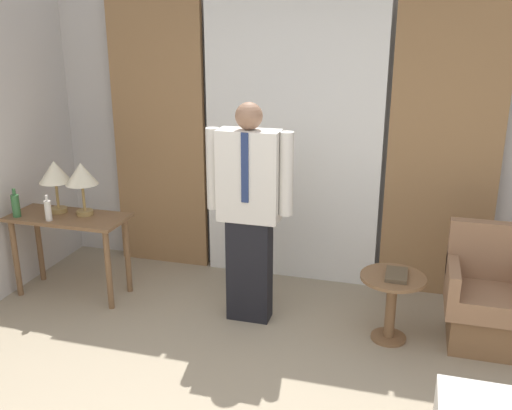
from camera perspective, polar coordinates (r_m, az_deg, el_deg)
The scene contains 13 objects.
wall_back at distance 5.26m, azimuth 3.93°, elevation 7.06°, with size 10.00×0.06×2.70m.
curtain_sheer_center at distance 5.15m, azimuth 3.61°, elevation 6.14°, with size 1.60×0.06×2.58m.
curtain_drape_left at distance 5.56m, azimuth -9.67°, elevation 6.82°, with size 0.92×0.06×2.58m.
curtain_drape_right at distance 5.05m, azimuth 18.25°, elevation 5.01°, with size 0.92×0.06×2.58m.
desk at distance 5.23m, azimuth -18.17°, elevation -2.47°, with size 1.03×0.45×0.74m.
table_lamp_left at distance 5.21m, azimuth -19.48°, elevation 2.96°, with size 0.28×0.28×0.46m.
table_lamp_right at distance 5.07m, azimuth -17.06°, elevation 2.79°, with size 0.28×0.28×0.46m.
bottle_near_edge at distance 5.28m, azimuth -22.90°, elevation -0.02°, with size 0.07×0.07×0.25m.
bottle_by_lamp at distance 5.09m, azimuth -20.08°, elevation -0.48°, with size 0.06×0.06×0.22m.
person at distance 4.44m, azimuth -0.68°, elevation -0.20°, with size 0.69×0.23×1.78m.
armchair at distance 4.65m, azimuth 22.24°, elevation -8.96°, with size 0.63×0.55×0.91m.
side_table at distance 4.47m, azimuth 13.41°, elevation -8.90°, with size 0.49×0.49×0.53m.
book at distance 4.39m, azimuth 13.87°, elevation -6.79°, with size 0.16×0.26×0.03m.
Camera 1 is at (1.06, -2.32, 2.35)m, focal length 40.00 mm.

